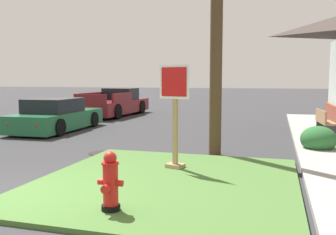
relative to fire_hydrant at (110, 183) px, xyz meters
name	(u,v)px	position (x,y,z in m)	size (l,w,h in m)	color
ground_plane	(14,199)	(-1.85, 0.23, -0.49)	(160.00, 160.00, 0.00)	#333335
grass_corner_patch	(167,182)	(0.32, 1.78, -0.45)	(4.78, 5.07, 0.08)	#477033
sidewalk_strip	(336,147)	(3.90, 6.52, -0.43)	(2.20, 18.96, 0.12)	#9E9B93
fire_hydrant	(110,183)	(0.00, 0.00, 0.00)	(0.38, 0.34, 0.87)	black
stop_sign	(175,118)	(0.20, 2.79, 0.66)	(0.69, 0.37, 2.19)	#A3845B
manhole_cover	(102,153)	(-2.18, 4.09, -0.48)	(0.70, 0.70, 0.02)	black
parked_sedan_green	(56,117)	(-5.89, 7.68, 0.05)	(2.09, 4.44, 1.25)	#1E6038
pickup_truck_maroon	(116,104)	(-6.20, 13.87, 0.13)	(2.09, 5.56, 1.48)	maroon
street_bench	(324,122)	(3.79, 8.35, 0.10)	(0.55, 1.51, 0.85)	#93704C
shrub_by_curb	(319,139)	(3.38, 5.89, -0.13)	(0.95, 0.95, 0.72)	#2A6730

